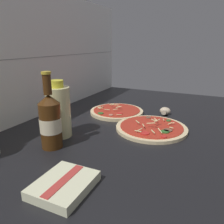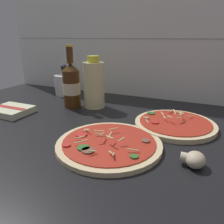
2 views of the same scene
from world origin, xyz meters
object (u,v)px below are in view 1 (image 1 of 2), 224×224
pizza_far (117,111)px  dish_towel (63,184)px  pizza_near (151,128)px  mushroom_left (165,111)px  beer_bottle (50,121)px  oil_bottle (59,111)px

pizza_far → dish_towel: size_ratio=1.78×
pizza_near → mushroom_left: (21.90, -0.68, 1.06)cm
beer_bottle → mushroom_left: size_ratio=4.63×
oil_bottle → pizza_near: bearing=-54.8°
oil_bottle → mushroom_left: bearing=-35.3°
mushroom_left → pizza_far: bearing=109.6°
pizza_far → mushroom_left: 23.86cm
oil_bottle → mushroom_left: oil_bottle is taller
pizza_near → oil_bottle: oil_bottle is taller
beer_bottle → dish_towel: (-16.69, -17.33, -8.22)cm
beer_bottle → pizza_far: bearing=-5.7°
mushroom_left → dish_towel: 68.83cm
beer_bottle → oil_bottle: (8.69, 3.49, 0.31)cm
pizza_far → dish_towel: pizza_far is taller
pizza_far → mushroom_left: size_ratio=4.80×
pizza_far → mushroom_left: (8.01, -22.46, 0.94)cm
pizza_far → oil_bottle: size_ratio=1.25×
pizza_near → dish_towel: 47.10cm
pizza_far → pizza_near: bearing=-122.5°
pizza_near → pizza_far: size_ratio=1.09×
pizza_far → oil_bottle: (-34.79, 7.82, 8.85)cm
beer_bottle → pizza_near: bearing=-41.4°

